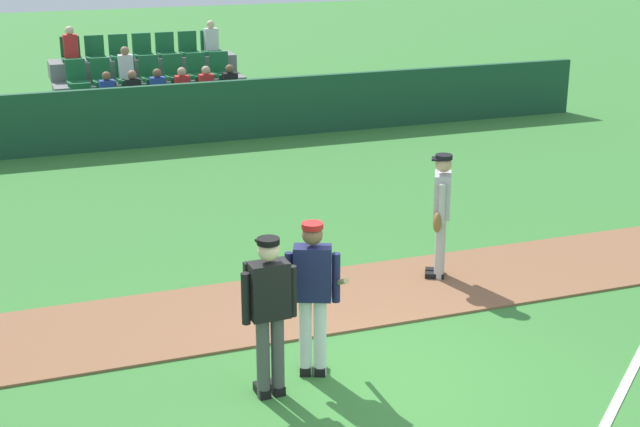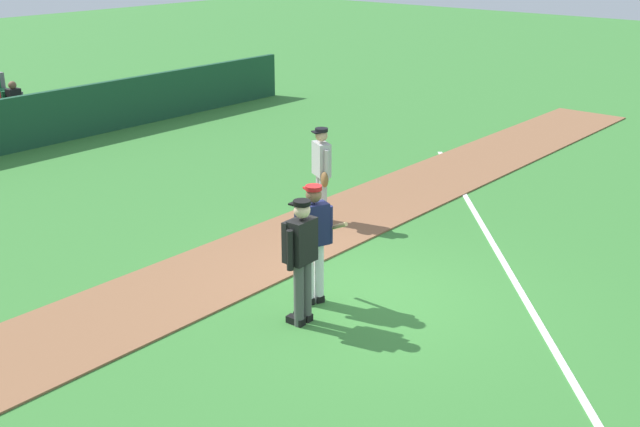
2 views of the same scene
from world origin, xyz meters
The scene contains 8 objects.
ground_plane centered at (0.00, 0.00, 0.00)m, with size 80.00×80.00×0.00m, color #387A33.
infield_dirt_path centered at (0.00, 2.30, 0.01)m, with size 28.00×1.97×0.03m, color brown.
foul_line_chalk centered at (3.00, -0.50, 0.01)m, with size 12.00×0.10×0.01m, color white.
dugout_fence centered at (0.00, 11.24, 0.66)m, with size 20.00×0.16×1.31m, color #19472D.
stadium_bleachers centered at (0.01, 13.10, 0.63)m, with size 4.45×2.95×2.30m.
batter_navy_jersey centered at (-0.53, 0.48, 0.97)m, with size 0.61×0.80×1.76m.
umpire_home_plate centered at (-1.11, 0.21, 1.00)m, with size 0.59×0.31×1.76m.
runner_grey_jersey centered at (2.03, 2.50, 0.96)m, with size 0.46×0.60×1.76m.
Camera 1 is at (-3.57, -8.07, 4.88)m, focal length 51.90 mm.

